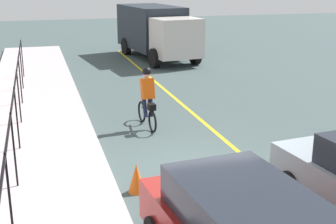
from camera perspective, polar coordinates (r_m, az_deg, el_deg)
The scene contains 7 objects.
ground_plane at distance 10.82m, azimuth 2.55°, elevation -7.15°, with size 80.00×80.00×0.00m, color #3C4B4A.
lane_line_centre at distance 11.39m, azimuth 10.24°, elevation -6.13°, with size 36.00×0.12×0.01m, color yellow.
sidewalk at distance 10.30m, azimuth -15.90°, elevation -8.63°, with size 40.00×3.20×0.15m, color #AC9EA1.
iron_fence at distance 10.80m, azimuth -18.63°, elevation -0.33°, with size 20.26×0.04×1.60m.
cyclist_lead at distance 13.43m, azimuth -2.57°, elevation 1.73°, with size 1.71×0.38×1.83m.
box_truck_background at distance 25.15m, azimuth -1.48°, elevation 10.19°, with size 6.95×3.24×2.78m.
traffic_cone_near at distance 9.64m, azimuth -3.94°, elevation -8.22°, with size 0.36×0.36×0.63m, color orange.
Camera 1 is at (-9.37, 3.21, 4.35)m, focal length 48.96 mm.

